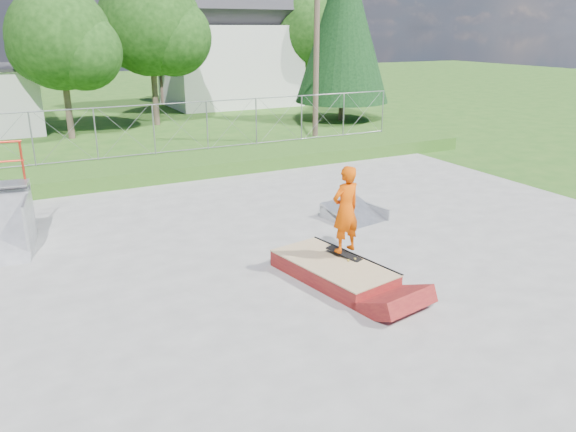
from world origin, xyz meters
name	(u,v)px	position (x,y,z in m)	size (l,w,h in m)	color
ground	(287,275)	(0.00, 0.00, 0.00)	(120.00, 120.00, 0.00)	#285919
concrete_pad	(287,274)	(0.00, 0.00, 0.02)	(20.00, 16.00, 0.04)	gray
grass_berm	(164,167)	(0.00, 9.50, 0.25)	(24.00, 3.00, 0.50)	#285919
grind_box	(333,271)	(0.72, -0.62, 0.19)	(1.72, 2.79, 0.39)	maroon
flat_bank_ramp	(355,213)	(3.17, 2.28, 0.20)	(1.31, 1.39, 0.40)	#95979C
skateboard	(344,254)	(1.08, -0.47, 0.43)	(0.22, 0.80, 0.02)	black
skater	(346,213)	(1.08, -0.47, 1.32)	(0.65, 0.43, 1.79)	#DE4B02
chain_link_fence	(154,130)	(0.00, 10.50, 1.40)	(20.00, 0.06, 1.80)	gray
gable_house	(229,44)	(9.00, 26.00, 3.84)	(8.40, 6.08, 8.94)	white
utility_pole	(316,49)	(7.50, 12.00, 4.00)	(0.24, 0.24, 8.00)	brown
tree_left_near	(67,42)	(-1.75, 17.83, 4.24)	(4.76, 4.48, 6.65)	brown
tree_center	(157,28)	(2.78, 19.81, 4.85)	(5.44, 5.12, 7.60)	brown
tree_right_far	(316,33)	(14.27, 23.82, 4.54)	(5.10, 4.80, 7.12)	brown
tree_back_mid	(163,48)	(5.21, 27.86, 3.63)	(4.08, 3.84, 5.70)	brown
conifer_tree	(344,24)	(12.00, 17.00, 5.05)	(5.04, 5.04, 9.10)	brown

